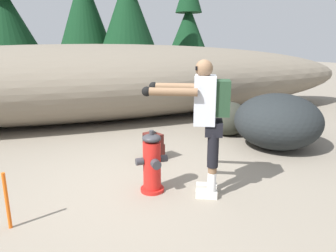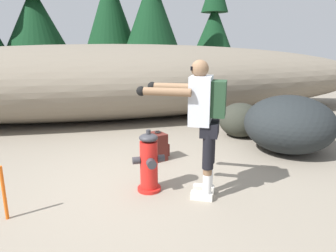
{
  "view_description": "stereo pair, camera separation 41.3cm",
  "coord_description": "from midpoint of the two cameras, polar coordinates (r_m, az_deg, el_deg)",
  "views": [
    {
      "loc": [
        -1.09,
        -3.56,
        1.79
      ],
      "look_at": [
        0.33,
        0.18,
        0.75
      ],
      "focal_mm": 33.08,
      "sensor_mm": 36.0,
      "label": 1
    },
    {
      "loc": [
        -0.69,
        -3.69,
        1.79
      ],
      "look_at": [
        0.33,
        0.18,
        0.75
      ],
      "focal_mm": 33.08,
      "sensor_mm": 36.0,
      "label": 2
    }
  ],
  "objects": [
    {
      "name": "spare_backpack",
      "position": [
        4.99,
        -5.07,
        -3.89
      ],
      "size": [
        0.34,
        0.35,
        0.47
      ],
      "rotation": [
        0.0,
        0.0,
        0.33
      ],
      "color": "#511E19",
      "rests_on": "ground_plane"
    },
    {
      "name": "survey_stake",
      "position": [
        3.62,
        -30.59,
        -11.88
      ],
      "size": [
        0.04,
        0.04,
        0.6
      ],
      "primitive_type": "cylinder",
      "color": "#E55914",
      "rests_on": "ground_plane"
    },
    {
      "name": "fire_hydrant",
      "position": [
        3.88,
        -6.07,
        -6.99
      ],
      "size": [
        0.4,
        0.35,
        0.8
      ],
      "color": "red",
      "rests_on": "ground_plane"
    },
    {
      "name": "pine_tree_far_right",
      "position": [
        16.45,
        3.04,
        18.91
      ],
      "size": [
        2.07,
        2.07,
        5.46
      ],
      "color": "#47331E",
      "rests_on": "ground_plane"
    },
    {
      "name": "pine_tree_left",
      "position": [
        15.23,
        -28.98,
        19.13
      ],
      "size": [
        2.54,
        2.54,
        5.94
      ],
      "color": "#47331E",
      "rests_on": "ground_plane"
    },
    {
      "name": "utility_worker",
      "position": [
        3.6,
        3.76,
        2.5
      ],
      "size": [
        1.04,
        0.8,
        1.64
      ],
      "rotation": [
        0.0,
        0.0,
        2.66
      ],
      "color": "beige",
      "rests_on": "ground_plane"
    },
    {
      "name": "boulder_outlier",
      "position": [
        6.9,
        16.37,
        0.53
      ],
      "size": [
        0.63,
        0.61,
        0.37
      ],
      "primitive_type": "ellipsoid",
      "rotation": [
        0.0,
        0.0,
        1.82
      ],
      "color": "#252720",
      "rests_on": "ground_plane"
    },
    {
      "name": "boulder_mid",
      "position": [
        6.82,
        20.36,
        0.87
      ],
      "size": [
        1.02,
        1.05,
        0.56
      ],
      "primitive_type": "ellipsoid",
      "rotation": [
        0.0,
        0.0,
        4.21
      ],
      "color": "#292D2E",
      "rests_on": "ground_plane"
    },
    {
      "name": "dirt_embankment",
      "position": [
        7.94,
        -14.27,
        7.81
      ],
      "size": [
        15.01,
        3.2,
        1.83
      ],
      "primitive_type": "ellipsoid",
      "color": "#756B5B",
      "rests_on": "ground_plane"
    },
    {
      "name": "boulder_large",
      "position": [
        5.76,
        17.64,
        0.84
      ],
      "size": [
        1.93,
        1.93,
        0.98
      ],
      "primitive_type": "ellipsoid",
      "rotation": [
        0.0,
        0.0,
        0.33
      ],
      "color": "black",
      "rests_on": "ground_plane"
    },
    {
      "name": "boulder_small",
      "position": [
        6.42,
        9.25,
        1.37
      ],
      "size": [
        1.12,
        1.1,
        0.69
      ],
      "primitive_type": "ellipsoid",
      "rotation": [
        0.0,
        0.0,
        5.82
      ],
      "color": "#2B2D25",
      "rests_on": "ground_plane"
    },
    {
      "name": "ground_plane",
      "position": [
        4.15,
        -6.33,
        -11.38
      ],
      "size": [
        56.0,
        56.0,
        0.04
      ],
      "primitive_type": "cube",
      "color": "gray"
    }
  ]
}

